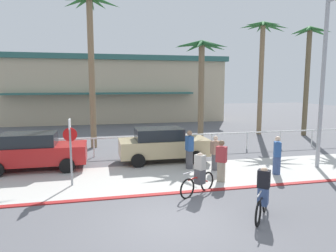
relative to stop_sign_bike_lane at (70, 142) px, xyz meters
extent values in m
plane|color=#5B5B60|center=(2.98, 6.13, -1.68)|extent=(80.00, 80.00, 0.00)
cube|color=beige|center=(2.98, 0.33, -1.67)|extent=(44.00, 4.00, 0.02)
cube|color=maroon|center=(2.98, -1.67, -1.66)|extent=(44.00, 0.24, 0.03)
cube|color=#BCAD8E|center=(1.45, 22.77, 1.40)|extent=(24.88, 9.30, 6.16)
cube|color=#2D605B|center=(1.45, 22.77, 4.74)|extent=(25.48, 9.90, 0.50)
cube|color=#2D605B|center=(1.45, 17.63, 1.32)|extent=(17.41, 1.20, 0.16)
cylinder|color=white|center=(2.98, 4.63, -0.68)|extent=(26.60, 0.08, 0.08)
cylinder|color=white|center=(-3.67, 4.63, -1.18)|extent=(0.08, 0.08, 1.00)
cylinder|color=white|center=(-1.45, 4.63, -1.18)|extent=(0.08, 0.08, 1.00)
cylinder|color=white|center=(0.76, 4.63, -1.18)|extent=(0.08, 0.08, 1.00)
cylinder|color=white|center=(2.98, 4.63, -1.18)|extent=(0.08, 0.08, 1.00)
cylinder|color=white|center=(5.20, 4.63, -1.18)|extent=(0.08, 0.08, 1.00)
cylinder|color=white|center=(7.42, 4.63, -1.18)|extent=(0.08, 0.08, 1.00)
cylinder|color=white|center=(9.63, 4.63, -1.18)|extent=(0.08, 0.08, 1.00)
cylinder|color=white|center=(11.85, 4.63, -1.18)|extent=(0.08, 0.08, 1.00)
cylinder|color=white|center=(14.07, 4.63, -1.18)|extent=(0.08, 0.08, 1.00)
cylinder|color=gray|center=(0.00, 0.00, -0.58)|extent=(0.08, 0.08, 2.20)
cube|color=white|center=(0.00, 0.00, 0.70)|extent=(0.04, 0.56, 0.36)
cylinder|color=red|center=(0.00, 0.00, 0.30)|extent=(0.52, 0.03, 0.52)
cylinder|color=#9EA0A5|center=(10.92, 0.18, 2.07)|extent=(0.18, 0.18, 7.50)
cylinder|color=#846B4C|center=(0.73, 7.16, 2.75)|extent=(0.36, 0.36, 8.85)
cone|color=#2D6B33|center=(1.61, 7.16, 6.91)|extent=(1.85, 0.32, 0.83)
cone|color=#2D6B33|center=(1.21, 7.57, 6.94)|extent=(1.26, 1.13, 0.78)
cone|color=#2D6B33|center=(0.86, 7.91, 6.93)|extent=(0.60, 1.65, 0.79)
cone|color=#2D6B33|center=(0.29, 7.92, 6.98)|extent=(1.19, 1.74, 0.70)
cone|color=#2D6B33|center=(-0.01, 7.43, 6.90)|extent=(1.68, 0.87, 0.84)
cylinder|color=#756047|center=(7.26, 6.23, 1.49)|extent=(0.36, 0.36, 6.34)
cone|color=#235B2D|center=(8.02, 6.23, 4.46)|extent=(1.59, 0.32, 0.71)
cone|color=#235B2D|center=(7.92, 6.78, 4.45)|extent=(1.58, 1.40, 0.73)
cone|color=#235B2D|center=(7.38, 6.89, 4.51)|extent=(0.56, 1.45, 0.61)
cone|color=#235B2D|center=(6.93, 6.79, 4.44)|extent=(0.99, 1.39, 0.75)
cone|color=#235B2D|center=(6.49, 6.51, 4.53)|extent=(1.70, 0.88, 0.58)
cone|color=#235B2D|center=(6.41, 5.92, 4.50)|extent=(1.87, 0.94, 0.64)
cone|color=#235B2D|center=(6.87, 5.55, 4.42)|extent=(1.11, 1.60, 0.79)
cone|color=#235B2D|center=(7.41, 5.39, 4.49)|extent=(0.62, 1.79, 0.66)
cone|color=#235B2D|center=(7.88, 5.71, 4.49)|extent=(1.49, 1.33, 0.67)
cylinder|color=#846B4C|center=(13.23, 9.66, 2.50)|extent=(0.36, 0.36, 8.35)
cone|color=#2D6B33|center=(14.15, 9.66, 6.40)|extent=(1.93, 0.32, 0.85)
cone|color=#2D6B33|center=(13.92, 10.24, 6.46)|extent=(1.64, 1.45, 0.73)
cone|color=#2D6B33|center=(13.35, 10.34, 6.46)|extent=(0.57, 1.51, 0.72)
cone|color=#2D6B33|center=(12.88, 10.25, 6.52)|extent=(1.00, 1.41, 0.60)
cone|color=#2D6B33|center=(12.41, 9.96, 6.51)|extent=(1.80, 0.92, 0.63)
cone|color=#2D6B33|center=(12.38, 9.35, 6.53)|extent=(1.85, 0.93, 0.60)
cone|color=#2D6B33|center=(12.85, 9.01, 6.48)|extent=(1.07, 1.53, 0.69)
cone|color=#2D6B33|center=(13.38, 8.77, 6.48)|extent=(0.64, 1.89, 0.69)
cone|color=#2D6B33|center=(13.91, 9.08, 6.42)|extent=(1.65, 1.45, 0.80)
cylinder|color=brown|center=(16.21, 8.29, 2.27)|extent=(0.36, 0.36, 7.89)
cone|color=#2D6B33|center=(17.00, 8.29, 5.94)|extent=(1.67, 0.32, 0.83)
cone|color=#2D6B33|center=(16.71, 8.79, 5.99)|extent=(1.28, 1.28, 0.75)
cone|color=#2D6B33|center=(16.21, 9.20, 6.04)|extent=(0.32, 1.87, 0.66)
cone|color=#2D6B33|center=(15.74, 8.76, 6.03)|extent=(1.22, 1.22, 0.66)
cone|color=#2D6B33|center=(15.48, 8.29, 5.99)|extent=(1.56, 0.32, 0.75)
cone|color=#2D6B33|center=(15.61, 7.69, 6.02)|extent=(1.47, 1.47, 0.69)
cone|color=#2D6B33|center=(16.21, 7.58, 6.05)|extent=(0.32, 1.50, 0.63)
cone|color=#2D6B33|center=(16.72, 7.78, 6.00)|extent=(1.31, 1.31, 0.71)
cube|color=red|center=(-1.75, 2.66, -0.95)|extent=(4.40, 1.80, 0.80)
cube|color=#1E2328|center=(-2.00, 2.66, -0.27)|extent=(2.29, 1.58, 0.56)
cylinder|color=black|center=(-0.34, 3.56, -1.35)|extent=(0.66, 0.22, 0.66)
cylinder|color=black|center=(-0.34, 1.76, -1.35)|extent=(0.66, 0.22, 0.66)
cylinder|color=black|center=(-3.15, 3.56, -1.35)|extent=(0.66, 0.22, 0.66)
cube|color=tan|center=(4.19, 2.88, -0.95)|extent=(4.40, 1.80, 0.80)
cube|color=#1E2328|center=(3.94, 2.88, -0.27)|extent=(2.29, 1.58, 0.56)
cylinder|color=black|center=(5.60, 3.78, -1.35)|extent=(0.66, 0.22, 0.66)
cylinder|color=black|center=(5.60, 1.98, -1.35)|extent=(0.66, 0.22, 0.66)
cylinder|color=black|center=(2.78, 3.78, -1.35)|extent=(0.66, 0.22, 0.66)
cylinder|color=black|center=(2.78, 1.98, -1.35)|extent=(0.66, 0.22, 0.66)
torus|color=black|center=(5.24, -4.59, -1.35)|extent=(0.51, 0.59, 0.72)
torus|color=black|center=(5.95, -3.75, -1.35)|extent=(0.51, 0.59, 0.72)
cylinder|color=black|center=(5.73, -4.01, -1.20)|extent=(0.48, 0.56, 0.35)
cylinder|color=black|center=(5.40, -4.41, -1.06)|extent=(0.28, 0.33, 0.07)
cylinder|color=black|center=(5.67, -4.08, -1.13)|extent=(0.05, 0.05, 0.44)
cylinder|color=silver|center=(5.28, -4.56, -0.80)|extent=(0.35, 0.41, 0.04)
cube|color=#384C7A|center=(5.67, -4.08, -1.07)|extent=(0.42, 0.43, 0.52)
cube|color=black|center=(5.67, -4.08, -0.55)|extent=(0.43, 0.42, 0.52)
sphere|color=#D6A884|center=(5.67, -4.08, -0.32)|extent=(0.22, 0.22, 0.22)
torus|color=black|center=(3.93, -2.21, -1.35)|extent=(0.64, 0.44, 0.72)
torus|color=black|center=(4.85, -1.62, -1.35)|extent=(0.64, 0.44, 0.72)
cylinder|color=red|center=(4.57, -1.80, -1.20)|extent=(0.61, 0.41, 0.35)
cylinder|color=red|center=(4.13, -2.08, -1.06)|extent=(0.35, 0.25, 0.07)
cylinder|color=red|center=(4.49, -1.85, -1.13)|extent=(0.05, 0.05, 0.44)
cylinder|color=silver|center=(3.97, -2.19, -0.80)|extent=(0.44, 0.30, 0.04)
cube|color=#4C4C51|center=(4.49, -1.85, -1.07)|extent=(0.42, 0.41, 0.52)
cube|color=#B7B2A8|center=(4.49, -1.85, -0.55)|extent=(0.40, 0.43, 0.52)
sphere|color=beige|center=(4.49, -1.85, -0.32)|extent=(0.22, 0.22, 0.22)
cylinder|color=#4C4C51|center=(5.04, 1.25, -1.25)|extent=(0.35, 0.35, 0.86)
cube|color=#2D5699|center=(5.04, 1.25, -0.49)|extent=(0.30, 0.43, 0.66)
sphere|color=#9E7556|center=(5.04, 1.25, -0.01)|extent=(0.24, 0.24, 0.24)
cylinder|color=#384C7A|center=(8.43, -0.42, -1.28)|extent=(0.42, 0.42, 0.80)
cube|color=#2D5699|center=(8.43, -0.42, -0.57)|extent=(0.40, 0.47, 0.62)
sphere|color=beige|center=(8.43, -0.42, -0.12)|extent=(0.22, 0.22, 0.22)
cylinder|color=#4C4C51|center=(6.11, 0.79, -1.30)|extent=(0.41, 0.41, 0.75)
cube|color=#93705B|center=(6.11, 0.79, -0.63)|extent=(0.46, 0.38, 0.58)
sphere|color=beige|center=(6.11, 0.79, -0.21)|extent=(0.21, 0.21, 0.21)
cylinder|color=gray|center=(5.73, -0.81, -1.27)|extent=(0.45, 0.45, 0.80)
cube|color=#A33338|center=(5.73, -0.81, -0.56)|extent=(0.48, 0.45, 0.62)
sphere|color=brown|center=(5.73, -0.81, -0.11)|extent=(0.22, 0.22, 0.22)
camera|label=1|loc=(1.08, -11.80, 2.16)|focal=32.73mm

